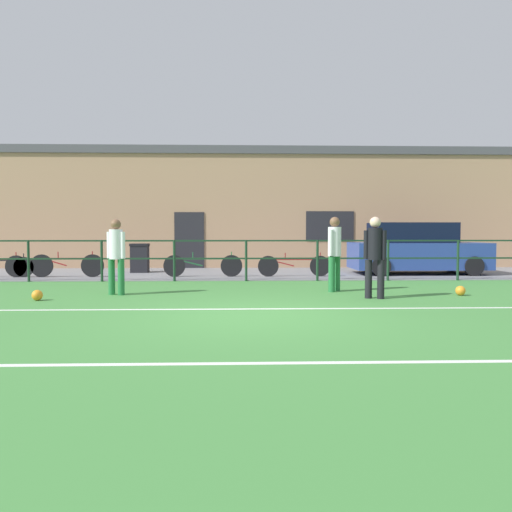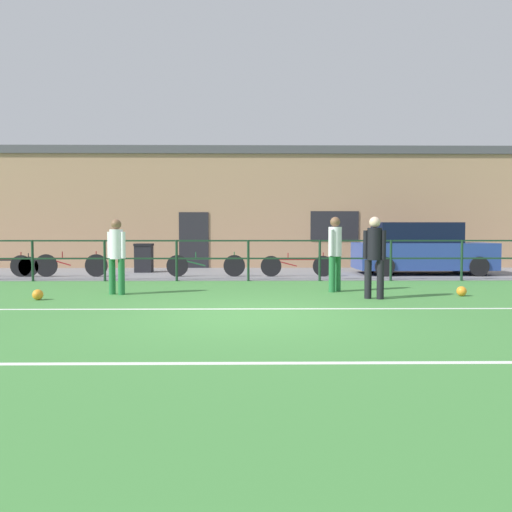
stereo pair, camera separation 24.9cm
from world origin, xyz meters
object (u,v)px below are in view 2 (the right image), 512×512
player_striker (335,249)px  soccer_ball_spare (38,295)px  trash_bin_0 (144,258)px  bicycle_parked_4 (206,265)px  parked_car_red (420,250)px  player_winger (117,252)px  soccer_ball_match (462,291)px  player_goalkeeper (374,252)px  bicycle_parked_1 (0,266)px  bicycle_parked_0 (71,265)px  bicycle_parked_2 (297,266)px

player_striker → soccer_ball_spare: 6.47m
trash_bin_0 → bicycle_parked_4: bearing=-38.0°
parked_car_red → player_winger: bearing=-148.3°
player_striker → parked_car_red: (3.52, 4.71, -0.18)m
soccer_ball_match → trash_bin_0: (-8.09, 6.40, 0.40)m
player_goalkeeper → bicycle_parked_4: (-3.89, 5.10, -0.60)m
bicycle_parked_1 → bicycle_parked_0: bearing=0.0°
soccer_ball_match → parked_car_red: parked_car_red is taller
player_winger → bicycle_parked_4: 4.61m
soccer_ball_spare → trash_bin_0: (0.76, 6.92, 0.40)m
bicycle_parked_1 → trash_bin_0: trash_bin_0 is taller
trash_bin_0 → soccer_ball_spare: bearing=-96.3°
soccer_ball_spare → trash_bin_0: size_ratio=0.22×
soccer_ball_match → bicycle_parked_4: (-5.88, 4.67, 0.26)m
bicycle_parked_0 → trash_bin_0: size_ratio=2.27×
player_goalkeeper → soccer_ball_match: player_goalkeeper is taller
soccer_ball_spare → bicycle_parked_4: 5.99m
player_winger → bicycle_parked_2: (4.36, 4.29, -0.59)m
soccer_ball_spare → bicycle_parked_2: bicycle_parked_2 is taller
soccer_ball_match → bicycle_parked_1: (-12.07, 4.67, 0.24)m
bicycle_parked_1 → bicycle_parked_2: (8.96, 0.00, 0.01)m
player_winger → bicycle_parked_4: (1.60, 4.29, -0.58)m
player_winger → parked_car_red: bearing=-126.1°
player_goalkeeper → bicycle_parked_2: 5.26m
soccer_ball_match → bicycle_parked_0: bearing=154.8°
bicycle_parked_0 → soccer_ball_spare: bearing=-78.2°
trash_bin_0 → bicycle_parked_2: bearing=-19.1°
player_winger → bicycle_parked_1: 6.32m
bicycle_parked_0 → bicycle_parked_2: 6.81m
player_striker → parked_car_red: player_striker is taller
parked_car_red → trash_bin_0: size_ratio=4.40×
player_striker → bicycle_parked_0: bearing=101.3°
soccer_ball_match → soccer_ball_spare: soccer_ball_spare is taller
player_striker → bicycle_parked_4: bearing=79.6°
soccer_ball_spare → bicycle_parked_0: bearing=101.8°
soccer_ball_match → bicycle_parked_2: (-3.12, 4.67, 0.24)m
player_goalkeeper → player_winger: player_goalkeeper is taller
bicycle_parked_0 → parked_car_red: bearing=4.7°
bicycle_parked_0 → trash_bin_0: (1.84, 1.73, 0.13)m
player_striker → bicycle_parked_0: player_striker is taller
player_goalkeeper → soccer_ball_match: size_ratio=7.99×
player_striker → trash_bin_0: bearing=83.6°
parked_car_red → bicycle_parked_4: bearing=-172.5°
player_goalkeeper → player_striker: bearing=136.2°
soccer_ball_spare → parked_car_red: size_ratio=0.05×
player_winger → bicycle_parked_1: size_ratio=0.71×
soccer_ball_match → player_striker: bearing=161.5°
player_striker → bicycle_parked_2: bearing=46.6°
player_winger → soccer_ball_spare: bearing=55.6°
soccer_ball_spare → bicycle_parked_4: (2.97, 5.20, 0.25)m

